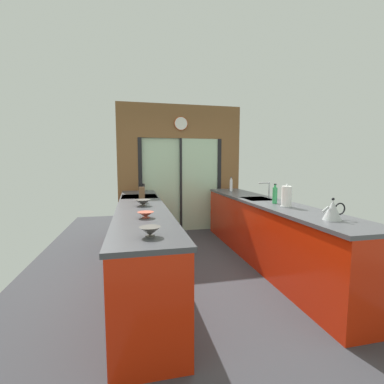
{
  "coord_description": "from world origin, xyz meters",
  "views": [
    {
      "loc": [
        -1.01,
        -3.27,
        1.47
      ],
      "look_at": [
        -0.06,
        0.98,
        1.0
      ],
      "focal_mm": 24.89,
      "sensor_mm": 36.0,
      "label": 1
    }
  ],
  "objects_px": {
    "mixing_bowl_near": "(150,231)",
    "knife_block": "(142,194)",
    "mixing_bowl_mid": "(146,215)",
    "mixing_bowl_far": "(143,203)",
    "soap_bottle_far": "(231,185)",
    "soap_bottle_near": "(275,195)",
    "paper_towel_roll": "(287,197)",
    "kettle": "(333,210)",
    "oven_range": "(140,223)"
  },
  "relations": [
    {
      "from": "mixing_bowl_mid",
      "to": "mixing_bowl_far",
      "type": "distance_m",
      "value": 0.78
    },
    {
      "from": "mixing_bowl_far",
      "to": "soap_bottle_far",
      "type": "bearing_deg",
      "value": 39.89
    },
    {
      "from": "soap_bottle_near",
      "to": "mixing_bowl_far",
      "type": "bearing_deg",
      "value": 173.91
    },
    {
      "from": "mixing_bowl_near",
      "to": "mixing_bowl_mid",
      "type": "bearing_deg",
      "value": 90.0
    },
    {
      "from": "mixing_bowl_far",
      "to": "kettle",
      "type": "relative_size",
      "value": 0.79
    },
    {
      "from": "mixing_bowl_far",
      "to": "kettle",
      "type": "distance_m",
      "value": 2.19
    },
    {
      "from": "mixing_bowl_far",
      "to": "soap_bottle_far",
      "type": "relative_size",
      "value": 0.73
    },
    {
      "from": "mixing_bowl_mid",
      "to": "paper_towel_roll",
      "type": "relative_size",
      "value": 0.58
    },
    {
      "from": "mixing_bowl_far",
      "to": "mixing_bowl_near",
      "type": "bearing_deg",
      "value": -90.0
    },
    {
      "from": "knife_block",
      "to": "paper_towel_roll",
      "type": "xyz_separation_m",
      "value": [
        1.78,
        -0.85,
        0.02
      ]
    },
    {
      "from": "mixing_bowl_near",
      "to": "mixing_bowl_far",
      "type": "relative_size",
      "value": 0.79
    },
    {
      "from": "mixing_bowl_far",
      "to": "soap_bottle_far",
      "type": "height_order",
      "value": "soap_bottle_far"
    },
    {
      "from": "paper_towel_roll",
      "to": "kettle",
      "type": "bearing_deg",
      "value": -89.84
    },
    {
      "from": "mixing_bowl_near",
      "to": "mixing_bowl_mid",
      "type": "relative_size",
      "value": 0.97
    },
    {
      "from": "mixing_bowl_near",
      "to": "kettle",
      "type": "distance_m",
      "value": 1.8
    },
    {
      "from": "kettle",
      "to": "soap_bottle_near",
      "type": "relative_size",
      "value": 0.96
    },
    {
      "from": "oven_range",
      "to": "paper_towel_roll",
      "type": "height_order",
      "value": "paper_towel_roll"
    },
    {
      "from": "mixing_bowl_near",
      "to": "soap_bottle_far",
      "type": "xyz_separation_m",
      "value": [
        1.78,
        2.98,
        0.08
      ]
    },
    {
      "from": "knife_block",
      "to": "kettle",
      "type": "distance_m",
      "value": 2.43
    },
    {
      "from": "soap_bottle_near",
      "to": "soap_bottle_far",
      "type": "distance_m",
      "value": 1.68
    },
    {
      "from": "oven_range",
      "to": "knife_block",
      "type": "distance_m",
      "value": 0.88
    },
    {
      "from": "mixing_bowl_mid",
      "to": "mixing_bowl_near",
      "type": "bearing_deg",
      "value": -90.0
    },
    {
      "from": "mixing_bowl_mid",
      "to": "soap_bottle_far",
      "type": "relative_size",
      "value": 0.6
    },
    {
      "from": "soap_bottle_near",
      "to": "soap_bottle_far",
      "type": "xyz_separation_m",
      "value": [
        0.0,
        1.68,
        0.0
      ]
    },
    {
      "from": "oven_range",
      "to": "kettle",
      "type": "xyz_separation_m",
      "value": [
        1.8,
        -2.31,
        0.56
      ]
    },
    {
      "from": "knife_block",
      "to": "kettle",
      "type": "height_order",
      "value": "knife_block"
    },
    {
      "from": "knife_block",
      "to": "soap_bottle_near",
      "type": "bearing_deg",
      "value": -17.65
    },
    {
      "from": "mixing_bowl_mid",
      "to": "mixing_bowl_far",
      "type": "height_order",
      "value": "mixing_bowl_far"
    },
    {
      "from": "soap_bottle_far",
      "to": "knife_block",
      "type": "bearing_deg",
      "value": -148.03
    },
    {
      "from": "soap_bottle_near",
      "to": "paper_towel_roll",
      "type": "relative_size",
      "value": 0.93
    },
    {
      "from": "oven_range",
      "to": "kettle",
      "type": "height_order",
      "value": "kettle"
    },
    {
      "from": "mixing_bowl_near",
      "to": "knife_block",
      "type": "relative_size",
      "value": 0.55
    },
    {
      "from": "oven_range",
      "to": "soap_bottle_near",
      "type": "relative_size",
      "value": 3.37
    },
    {
      "from": "mixing_bowl_far",
      "to": "paper_towel_roll",
      "type": "relative_size",
      "value": 0.7
    },
    {
      "from": "oven_range",
      "to": "mixing_bowl_mid",
      "type": "relative_size",
      "value": 5.43
    },
    {
      "from": "soap_bottle_near",
      "to": "paper_towel_roll",
      "type": "xyz_separation_m",
      "value": [
        -0.0,
        -0.28,
        0.01
      ]
    },
    {
      "from": "oven_range",
      "to": "mixing_bowl_near",
      "type": "height_order",
      "value": "mixing_bowl_near"
    },
    {
      "from": "mixing_bowl_far",
      "to": "knife_block",
      "type": "xyz_separation_m",
      "value": [
        -0.0,
        0.38,
        0.07
      ]
    },
    {
      "from": "oven_range",
      "to": "paper_towel_roll",
      "type": "distance_m",
      "value": 2.42
    },
    {
      "from": "knife_block",
      "to": "soap_bottle_far",
      "type": "height_order",
      "value": "knife_block"
    },
    {
      "from": "oven_range",
      "to": "paper_towel_roll",
      "type": "xyz_separation_m",
      "value": [
        1.8,
        -1.51,
        0.6
      ]
    },
    {
      "from": "paper_towel_roll",
      "to": "knife_block",
      "type": "bearing_deg",
      "value": 154.46
    },
    {
      "from": "mixing_bowl_far",
      "to": "paper_towel_roll",
      "type": "xyz_separation_m",
      "value": [
        1.78,
        -0.47,
        0.09
      ]
    },
    {
      "from": "paper_towel_roll",
      "to": "mixing_bowl_mid",
      "type": "bearing_deg",
      "value": -170.16
    },
    {
      "from": "mixing_bowl_mid",
      "to": "kettle",
      "type": "distance_m",
      "value": 1.85
    },
    {
      "from": "soap_bottle_near",
      "to": "paper_towel_roll",
      "type": "distance_m",
      "value": 0.28
    },
    {
      "from": "knife_block",
      "to": "soap_bottle_near",
      "type": "xyz_separation_m",
      "value": [
        1.78,
        -0.57,
        0.01
      ]
    },
    {
      "from": "mixing_bowl_far",
      "to": "soap_bottle_near",
      "type": "distance_m",
      "value": 1.79
    },
    {
      "from": "mixing_bowl_mid",
      "to": "soap_bottle_near",
      "type": "height_order",
      "value": "soap_bottle_near"
    },
    {
      "from": "oven_range",
      "to": "soap_bottle_far",
      "type": "bearing_deg",
      "value": 14.09
    }
  ]
}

